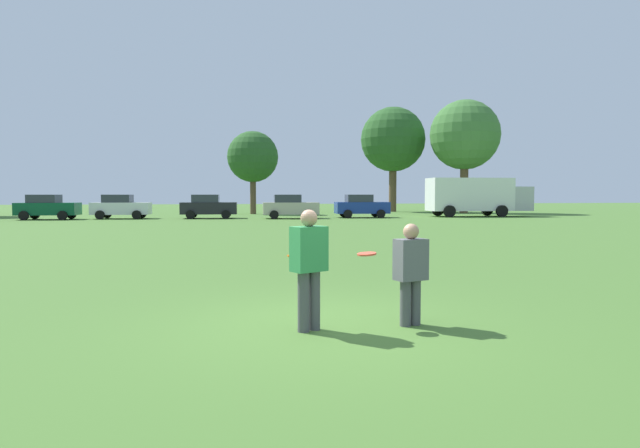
# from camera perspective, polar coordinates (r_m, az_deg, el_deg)

# --- Properties ---
(ground_plane) EXTENTS (189.27, 189.27, 0.00)m
(ground_plane) POSITION_cam_1_polar(r_m,az_deg,el_deg) (7.71, 0.52, -10.72)
(ground_plane) COLOR #47702D
(player_thrower) EXTENTS (0.54, 0.45, 1.65)m
(player_thrower) POSITION_cam_1_polar(r_m,az_deg,el_deg) (7.25, -1.18, -4.15)
(player_thrower) COLOR #4C4C51
(player_thrower) RESTS_ON ground
(player_defender) EXTENTS (0.50, 0.37, 1.44)m
(player_defender) POSITION_cam_1_polar(r_m,az_deg,el_deg) (7.67, 9.60, -4.73)
(player_defender) COLOR #4C4C51
(player_defender) RESTS_ON ground
(frisbee) EXTENTS (0.27, 0.27, 0.05)m
(frisbee) POSITION_cam_1_polar(r_m,az_deg,el_deg) (7.53, 4.99, -3.18)
(frisbee) COLOR #E54C33
(traffic_cone) EXTENTS (0.32, 0.32, 0.48)m
(traffic_cone) POSITION_cam_1_polar(r_m,az_deg,el_deg) (16.02, -2.90, -2.63)
(traffic_cone) COLOR #D8590C
(traffic_cone) RESTS_ON ground
(parked_car_mid_left) EXTENTS (4.27, 2.36, 1.82)m
(parked_car_mid_left) POSITION_cam_1_polar(r_m,az_deg,el_deg) (43.92, -26.98, 1.63)
(parked_car_mid_left) COLOR #0C4C2D
(parked_car_mid_left) RESTS_ON ground
(parked_car_center) EXTENTS (4.27, 2.36, 1.82)m
(parked_car_center) POSITION_cam_1_polar(r_m,az_deg,el_deg) (43.16, -20.42, 1.75)
(parked_car_center) COLOR silver
(parked_car_center) RESTS_ON ground
(parked_car_mid_right) EXTENTS (4.27, 2.36, 1.82)m
(parked_car_mid_right) POSITION_cam_1_polar(r_m,az_deg,el_deg) (41.90, -11.78, 1.85)
(parked_car_mid_right) COLOR black
(parked_car_mid_right) RESTS_ON ground
(parked_car_near_right) EXTENTS (4.27, 2.36, 1.82)m
(parked_car_near_right) POSITION_cam_1_polar(r_m,az_deg,el_deg) (40.92, -3.21, 1.88)
(parked_car_near_right) COLOR #B7AD99
(parked_car_near_right) RESTS_ON ground
(parked_car_far_right) EXTENTS (4.27, 2.36, 1.82)m
(parked_car_far_right) POSITION_cam_1_polar(r_m,az_deg,el_deg) (42.57, 4.40, 1.93)
(parked_car_far_right) COLOR navy
(parked_car_far_right) RESTS_ON ground
(box_truck) EXTENTS (8.60, 3.25, 3.18)m
(box_truck) POSITION_cam_1_polar(r_m,az_deg,el_deg) (46.50, 16.29, 2.94)
(box_truck) COLOR white
(box_truck) RESTS_ON ground
(tree_west_maple) EXTENTS (4.74, 4.74, 7.71)m
(tree_west_maple) POSITION_cam_1_polar(r_m,az_deg,el_deg) (50.69, -7.15, 7.06)
(tree_west_maple) COLOR brown
(tree_west_maple) RESTS_ON ground
(tree_center_elm) EXTENTS (6.77, 6.77, 11.01)m
(tree_center_elm) POSITION_cam_1_polar(r_m,az_deg,el_deg) (57.68, 7.76, 8.85)
(tree_center_elm) COLOR brown
(tree_center_elm) RESTS_ON ground
(tree_east_birch) EXTENTS (6.83, 6.83, 11.09)m
(tree_east_birch) POSITION_cam_1_polar(r_m,az_deg,el_deg) (55.23, 15.12, 9.08)
(tree_east_birch) COLOR brown
(tree_east_birch) RESTS_ON ground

